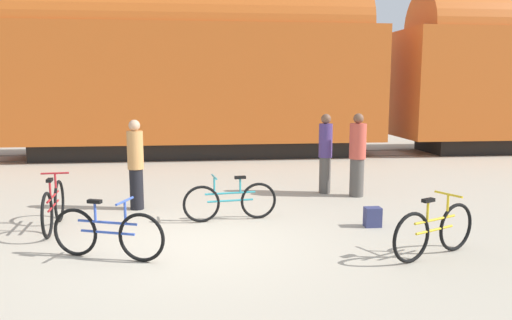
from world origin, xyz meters
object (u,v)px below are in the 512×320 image
at_px(freight_train, 195,67).
at_px(bicycle_blue, 108,233).
at_px(person_in_tan, 136,164).
at_px(bicycle_yellow, 434,231).
at_px(person_in_purple, 325,153).
at_px(backpack, 373,217).
at_px(person_in_red, 357,155).
at_px(bicycle_maroon, 53,207).
at_px(bicycle_teal, 230,201).

distance_m(freight_train, bicycle_blue, 10.54).
distance_m(bicycle_blue, person_in_tan, 2.90).
distance_m(bicycle_yellow, person_in_purple, 4.36).
bearing_deg(bicycle_yellow, freight_train, 107.92).
height_order(person_in_tan, backpack, person_in_tan).
bearing_deg(freight_train, bicycle_yellow, -72.08).
relative_size(person_in_tan, person_in_red, 0.97).
bearing_deg(bicycle_maroon, bicycle_teal, 4.29).
height_order(bicycle_yellow, person_in_red, person_in_red).
bearing_deg(backpack, freight_train, 108.82).
relative_size(person_in_red, person_in_purple, 1.02).
distance_m(bicycle_yellow, bicycle_teal, 3.55).
xyz_separation_m(bicycle_yellow, person_in_purple, (-0.50, 4.30, 0.53)).
xyz_separation_m(bicycle_yellow, bicycle_teal, (-2.76, 2.24, -0.02)).
bearing_deg(person_in_red, bicycle_maroon, 136.78).
xyz_separation_m(bicycle_blue, bicycle_yellow, (4.59, -0.43, 0.01)).
xyz_separation_m(bicycle_maroon, person_in_tan, (1.22, 1.26, 0.50)).
bearing_deg(person_in_tan, bicycle_blue, 116.14).
bearing_deg(freight_train, backpack, -71.18).
bearing_deg(freight_train, person_in_tan, -98.76).
bearing_deg(bicycle_yellow, bicycle_maroon, 160.77).
xyz_separation_m(freight_train, backpack, (3.07, -9.00, -2.85)).
relative_size(freight_train, backpack, 116.26).
bearing_deg(bicycle_maroon, backpack, -4.76).
xyz_separation_m(bicycle_maroon, backpack, (5.41, -0.45, -0.23)).
bearing_deg(bicycle_yellow, backpack, 102.61).
relative_size(person_in_tan, backpack, 5.18).
bearing_deg(bicycle_yellow, person_in_red, 88.41).
bearing_deg(person_in_purple, person_in_tan, -176.59).
xyz_separation_m(bicycle_maroon, person_in_purple, (5.26, 2.29, 0.52)).
bearing_deg(bicycle_teal, bicycle_blue, -135.31).
xyz_separation_m(bicycle_blue, bicycle_teal, (1.83, 1.81, -0.01)).
relative_size(bicycle_blue, bicycle_maroon, 0.94).
bearing_deg(bicycle_blue, freight_train, 83.38).
xyz_separation_m(bicycle_teal, person_in_purple, (2.26, 2.07, 0.56)).
distance_m(bicycle_blue, bicycle_yellow, 4.61).
distance_m(freight_train, bicycle_maroon, 9.25).
relative_size(bicycle_blue, backpack, 4.82).
bearing_deg(person_in_purple, person_in_red, -44.06).
distance_m(bicycle_teal, person_in_tan, 2.13).
bearing_deg(bicycle_maroon, person_in_red, 17.85).
xyz_separation_m(bicycle_yellow, person_in_tan, (-4.54, 3.27, 0.52)).
relative_size(freight_train, bicycle_yellow, 25.84).
bearing_deg(person_in_purple, backpack, -97.67).
height_order(bicycle_yellow, bicycle_maroon, bicycle_maroon).
relative_size(bicycle_yellow, bicycle_teal, 0.90).
distance_m(bicycle_maroon, person_in_purple, 5.76).
bearing_deg(bicycle_teal, bicycle_maroon, -175.71).
height_order(person_in_tan, person_in_purple, person_in_purple).
distance_m(bicycle_teal, person_in_red, 3.37).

